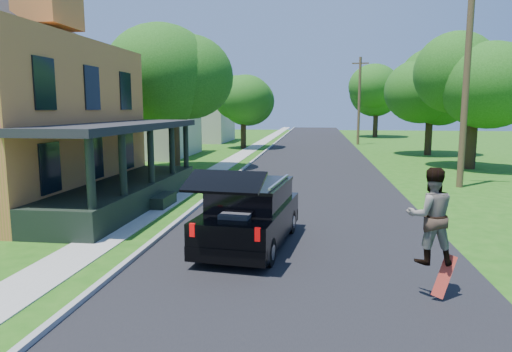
# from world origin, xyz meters

# --- Properties ---
(ground) EXTENTS (140.00, 140.00, 0.00)m
(ground) POSITION_xyz_m (0.00, 0.00, 0.00)
(ground) COLOR #1F5511
(ground) RESTS_ON ground
(street) EXTENTS (8.00, 120.00, 0.02)m
(street) POSITION_xyz_m (0.00, 20.00, 0.00)
(street) COLOR black
(street) RESTS_ON ground
(curb) EXTENTS (0.15, 120.00, 0.12)m
(curb) POSITION_xyz_m (-4.05, 20.00, 0.00)
(curb) COLOR gray
(curb) RESTS_ON ground
(sidewalk) EXTENTS (1.30, 120.00, 0.03)m
(sidewalk) POSITION_xyz_m (-5.60, 20.00, 0.00)
(sidewalk) COLOR gray
(sidewalk) RESTS_ON ground
(front_walk) EXTENTS (6.50, 1.20, 0.03)m
(front_walk) POSITION_xyz_m (-9.50, 6.00, 0.00)
(front_walk) COLOR gray
(front_walk) RESTS_ON ground
(neighbor_house_mid) EXTENTS (12.78, 12.78, 8.30)m
(neighbor_house_mid) POSITION_xyz_m (-13.50, 24.00, 4.19)
(neighbor_house_mid) COLOR beige
(neighbor_house_mid) RESTS_ON ground
(neighbor_house_far) EXTENTS (12.78, 12.78, 8.30)m
(neighbor_house_far) POSITION_xyz_m (-13.50, 40.00, 4.19)
(neighbor_house_far) COLOR beige
(neighbor_house_far) RESTS_ON ground
(black_suv) EXTENTS (2.37, 5.05, 2.27)m
(black_suv) POSITION_xyz_m (-1.40, 1.50, 0.87)
(black_suv) COLOR black
(black_suv) RESTS_ON ground
(skateboarder) EXTENTS (0.96, 0.78, 1.86)m
(skateboarder) POSITION_xyz_m (2.50, -1.36, 1.62)
(skateboarder) COLOR black
(skateboarder) RESTS_ON ground
(skateboard) EXTENTS (0.51, 0.33, 0.84)m
(skateboard) POSITION_xyz_m (2.79, -1.48, 0.45)
(skateboard) COLOR #9A1A0D
(skateboard) RESTS_ON ground
(tree_left_mid) EXTENTS (8.03, 7.81, 9.41)m
(tree_left_mid) POSITION_xyz_m (-7.98, 15.62, 6.04)
(tree_left_mid) COLOR black
(tree_left_mid) RESTS_ON ground
(tree_left_far) EXTENTS (5.57, 5.52, 8.03)m
(tree_left_far) POSITION_xyz_m (-6.46, 31.49, 5.10)
(tree_left_far) COLOR black
(tree_left_far) RESTS_ON ground
(tree_right_near) EXTENTS (7.23, 6.83, 8.66)m
(tree_right_near) POSITION_xyz_m (9.57, 18.99, 5.74)
(tree_right_near) COLOR black
(tree_right_near) RESTS_ON ground
(tree_right_mid) EXTENTS (6.22, 6.15, 9.21)m
(tree_right_mid) POSITION_xyz_m (9.03, 27.40, 5.87)
(tree_right_mid) COLOR black
(tree_right_mid) RESTS_ON ground
(tree_right_far) EXTENTS (7.17, 6.93, 10.03)m
(tree_right_far) POSITION_xyz_m (7.73, 50.59, 6.55)
(tree_right_far) COLOR black
(tree_right_far) RESTS_ON ground
(utility_pole_near) EXTENTS (1.83, 0.32, 9.60)m
(utility_pole_near) POSITION_xyz_m (7.00, 11.97, 4.96)
(utility_pole_near) COLOR brown
(utility_pole_near) RESTS_ON ground
(utility_pole_far) EXTENTS (1.67, 0.28, 8.79)m
(utility_pole_far) POSITION_xyz_m (4.50, 37.67, 4.54)
(utility_pole_far) COLOR brown
(utility_pole_far) RESTS_ON ground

